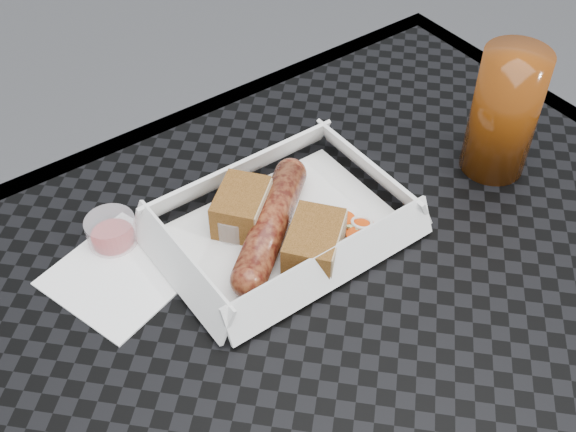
# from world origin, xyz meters

# --- Properties ---
(patio_table) EXTENTS (0.80, 0.80, 0.74)m
(patio_table) POSITION_xyz_m (0.00, 0.00, 0.67)
(patio_table) COLOR black
(patio_table) RESTS_ON ground
(food_tray) EXTENTS (0.22, 0.15, 0.00)m
(food_tray) POSITION_xyz_m (-0.02, 0.16, 0.75)
(food_tray) COLOR white
(food_tray) RESTS_ON patio_table
(bratwurst) EXTENTS (0.15, 0.13, 0.03)m
(bratwurst) POSITION_xyz_m (-0.03, 0.16, 0.77)
(bratwurst) COLOR brown
(bratwurst) RESTS_ON food_tray
(bread_near) EXTENTS (0.08, 0.08, 0.04)m
(bread_near) POSITION_xyz_m (-0.04, 0.19, 0.77)
(bread_near) COLOR brown
(bread_near) RESTS_ON food_tray
(bread_far) EXTENTS (0.09, 0.08, 0.04)m
(bread_far) POSITION_xyz_m (-0.01, 0.11, 0.77)
(bread_far) COLOR brown
(bread_far) RESTS_ON food_tray
(veg_garnish) EXTENTS (0.03, 0.03, 0.00)m
(veg_garnish) POSITION_xyz_m (0.04, 0.12, 0.75)
(veg_garnish) COLOR #D33E09
(veg_garnish) RESTS_ON food_tray
(napkin) EXTENTS (0.15, 0.15, 0.00)m
(napkin) POSITION_xyz_m (-0.18, 0.21, 0.75)
(napkin) COLOR white
(napkin) RESTS_ON patio_table
(condiment_cup_sauce) EXTENTS (0.05, 0.05, 0.03)m
(condiment_cup_sauce) POSITION_xyz_m (-0.16, 0.25, 0.76)
(condiment_cup_sauce) COLOR #9A0C0B
(condiment_cup_sauce) RESTS_ON patio_table
(condiment_cup_empty) EXTENTS (0.05, 0.05, 0.03)m
(condiment_cup_empty) POSITION_xyz_m (-0.05, 0.19, 0.76)
(condiment_cup_empty) COLOR silver
(condiment_cup_empty) RESTS_ON patio_table
(drink_glass) EXTENTS (0.07, 0.07, 0.15)m
(drink_glass) POSITION_xyz_m (0.23, 0.11, 0.82)
(drink_glass) COLOR #592607
(drink_glass) RESTS_ON patio_table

